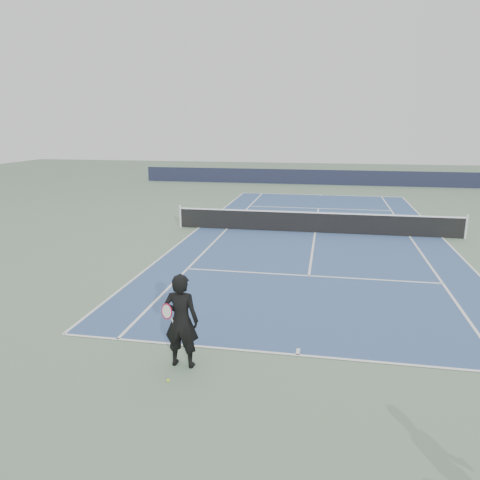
# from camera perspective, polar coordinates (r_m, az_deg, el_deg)

# --- Properties ---
(ground) EXTENTS (80.00, 80.00, 0.00)m
(ground) POSITION_cam_1_polar(r_m,az_deg,el_deg) (21.61, 9.14, 0.88)
(ground) COLOR slate
(court_surface) EXTENTS (10.97, 23.77, 0.01)m
(court_surface) POSITION_cam_1_polar(r_m,az_deg,el_deg) (21.60, 9.14, 0.90)
(court_surface) COLOR #365280
(court_surface) RESTS_ON ground
(tennis_net) EXTENTS (12.90, 0.10, 1.07)m
(tennis_net) POSITION_cam_1_polar(r_m,az_deg,el_deg) (21.50, 9.19, 2.19)
(tennis_net) COLOR silver
(tennis_net) RESTS_ON ground
(windscreen_far) EXTENTS (30.00, 0.25, 1.20)m
(windscreen_far) POSITION_cam_1_polar(r_m,az_deg,el_deg) (39.17, 10.00, 7.54)
(windscreen_far) COLOR black
(windscreen_far) RESTS_ON ground
(tennis_player) EXTENTS (0.83, 0.56, 1.97)m
(tennis_player) POSITION_cam_1_polar(r_m,az_deg,el_deg) (9.57, -7.18, -9.71)
(tennis_player) COLOR black
(tennis_player) RESTS_ON ground
(tennis_ball) EXTENTS (0.07, 0.07, 0.07)m
(tennis_ball) POSITION_cam_1_polar(r_m,az_deg,el_deg) (9.46, -8.76, -16.56)
(tennis_ball) COLOR #C6EA2F
(tennis_ball) RESTS_ON ground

